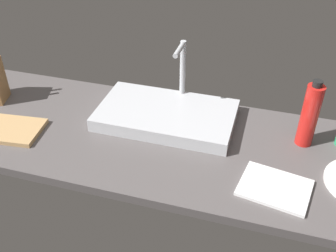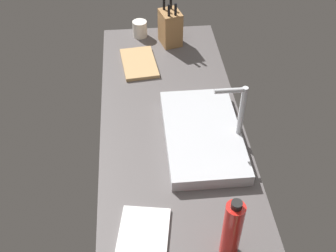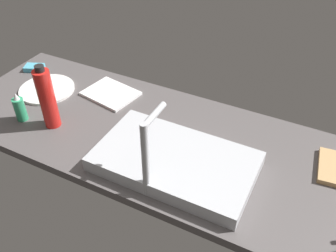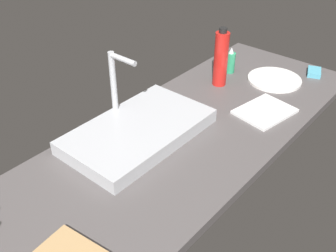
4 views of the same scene
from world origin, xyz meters
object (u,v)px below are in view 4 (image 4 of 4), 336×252
at_px(sink_basin, 139,131).
at_px(water_bottle, 221,59).
at_px(faucet, 117,83).
at_px(soap_bottle, 230,62).
at_px(dish_towel, 265,111).
at_px(dinner_plate, 274,79).
at_px(dish_sponge, 314,72).

xyz_separation_m(sink_basin, water_bottle, (0.54, 0.01, 0.10)).
bearing_deg(faucet, water_bottle, -14.19).
xyz_separation_m(sink_basin, soap_bottle, (0.68, 0.04, 0.03)).
bearing_deg(sink_basin, dish_towel, -31.19).
distance_m(faucet, dinner_plate, 0.79).
bearing_deg(water_bottle, soap_bottle, 12.29).
relative_size(faucet, water_bottle, 1.08).
bearing_deg(sink_basin, dish_sponge, -17.41).
bearing_deg(faucet, soap_bottle, -8.74).
height_order(sink_basin, dish_sponge, sink_basin).
bearing_deg(water_bottle, dish_towel, -106.75).
bearing_deg(soap_bottle, dinner_plate, -74.55).
xyz_separation_m(soap_bottle, dish_towel, (-0.22, -0.31, -0.05)).
relative_size(faucet, dish_sponge, 3.23).
distance_m(sink_basin, water_bottle, 0.55).
bearing_deg(faucet, dinner_plate, -23.74).
height_order(soap_bottle, dinner_plate, soap_bottle).
bearing_deg(sink_basin, faucet, 76.40).
xyz_separation_m(sink_basin, faucet, (0.03, 0.14, 0.14)).
distance_m(faucet, soap_bottle, 0.66).
relative_size(sink_basin, dish_towel, 2.45).
bearing_deg(dish_towel, water_bottle, 73.25).
xyz_separation_m(faucet, dinner_plate, (0.70, -0.31, -0.16)).
height_order(sink_basin, dish_towel, sink_basin).
height_order(sink_basin, dinner_plate, sink_basin).
relative_size(water_bottle, dish_sponge, 2.99).
bearing_deg(water_bottle, dinner_plate, -42.96).
bearing_deg(dinner_plate, water_bottle, 137.04).
distance_m(soap_bottle, dinner_plate, 0.22).
xyz_separation_m(dinner_plate, dish_sponge, (0.18, -0.11, 0.01)).
relative_size(faucet, dinner_plate, 1.17).
relative_size(sink_basin, dish_sponge, 6.13).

